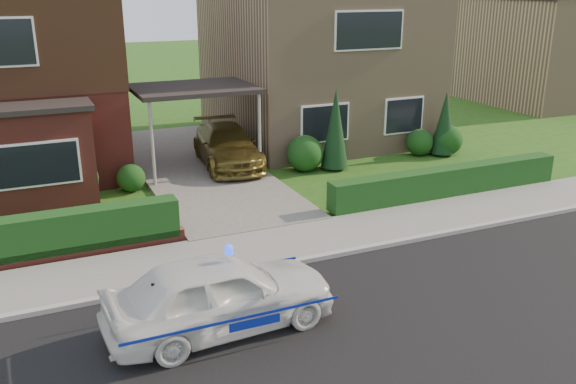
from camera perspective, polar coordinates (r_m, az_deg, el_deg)
ground at (r=11.13m, az=7.60°, el=-12.95°), size 120.00×120.00×0.00m
road at (r=11.13m, az=7.60°, el=-12.95°), size 60.00×6.00×0.02m
kerb at (r=13.46m, az=0.85°, el=-6.56°), size 60.00×0.16×0.12m
sidewalk at (r=14.34m, az=-0.91°, el=-4.95°), size 60.00×2.00×0.10m
driveway at (r=20.49m, az=-8.49°, el=2.25°), size 3.80×12.00×0.12m
house_right at (r=24.63m, az=2.56°, el=13.75°), size 7.50×8.06×7.25m
carport_link at (r=19.87m, az=-8.81°, el=9.41°), size 3.80×3.00×2.77m
dwarf_wall at (r=14.45m, az=-24.74°, el=-6.03°), size 7.70×0.25×0.36m
hedge_left at (r=14.66m, az=-24.65°, el=-6.44°), size 7.50×0.55×0.90m
hedge_right at (r=18.19m, az=14.55°, el=-0.50°), size 7.50×0.55×0.80m
shrub_left_mid at (r=18.08m, az=-19.36°, el=1.11°), size 1.32×1.32×1.32m
shrub_left_near at (r=18.60m, az=-14.48°, el=1.29°), size 0.84×0.84×0.84m
shrub_right_near at (r=19.97m, az=1.59°, el=3.63°), size 1.20×1.20×1.20m
shrub_right_mid at (r=22.38m, az=12.20°, el=4.56°), size 0.96×0.96×0.96m
shrub_right_far at (r=22.73m, az=14.71°, el=4.74°), size 1.08×1.08×1.08m
conifer_a at (r=20.06m, az=4.44°, el=5.71°), size 0.90×0.90×2.60m
conifer_b at (r=22.49m, az=14.42°, el=6.08°), size 0.90×0.90×2.20m
neighbour_right at (r=34.87m, az=22.84°, el=12.08°), size 6.50×7.00×5.20m
police_car at (r=10.88m, az=-6.39°, el=-9.47°), size 3.74×4.15×1.55m
driveway_car at (r=20.39m, az=-5.72°, el=4.32°), size 2.26×4.56×1.27m
potted_plant_c at (r=15.16m, az=-14.17°, el=-2.84°), size 0.59×0.59×0.76m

